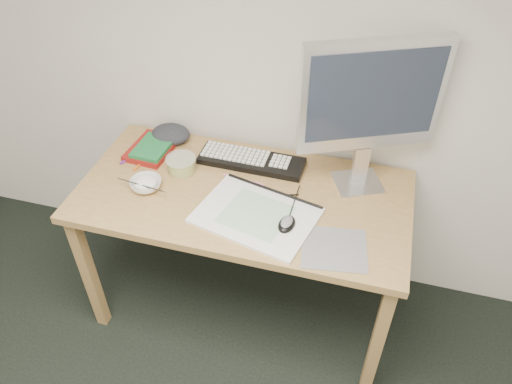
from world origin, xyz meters
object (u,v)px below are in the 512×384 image
monitor (372,101)px  keyboard (252,161)px  desk (243,207)px  sketchpad (256,215)px  rice_bowl (146,184)px

monitor → keyboard: bearing=153.5°
desk → sketchpad: bearing=-53.7°
rice_bowl → sketchpad: bearing=-5.0°
sketchpad → rice_bowl: size_ratio=3.43×
desk → rice_bowl: size_ratio=10.43×
desk → rice_bowl: rice_bowl is taller
desk → sketchpad: (0.09, -0.12, 0.09)m
keyboard → desk: bearing=-83.4°
monitor → desk: bearing=177.9°
desk → keyboard: (-0.02, 0.21, 0.10)m
desk → sketchpad: sketchpad is taller
monitor → rice_bowl: bearing=172.7°
rice_bowl → keyboard: bearing=36.7°
desk → rice_bowl: (-0.40, -0.08, 0.10)m
keyboard → rice_bowl: (-0.38, -0.29, 0.01)m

